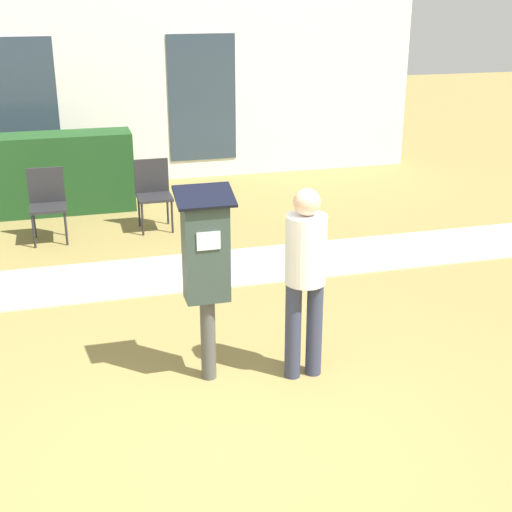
# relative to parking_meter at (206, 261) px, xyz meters

# --- Properties ---
(ground_plane) EXTENTS (40.00, 40.00, 0.00)m
(ground_plane) POSITION_rel_parking_meter_xyz_m (-0.14, -1.14, -1.02)
(ground_plane) COLOR olive
(sidewalk) EXTENTS (12.00, 1.10, 0.02)m
(sidewalk) POSITION_rel_parking_meter_xyz_m (-0.14, 2.29, -1.01)
(sidewalk) COLOR beige
(sidewalk) RESTS_ON ground
(building_facade) EXTENTS (10.00, 0.26, 3.20)m
(building_facade) POSITION_rel_parking_meter_xyz_m (-0.14, 6.55, 0.58)
(building_facade) COLOR white
(building_facade) RESTS_ON ground
(parking_meter) EXTENTS (0.44, 0.31, 1.59)m
(parking_meter) POSITION_rel_parking_meter_xyz_m (0.00, 0.00, 0.00)
(parking_meter) COLOR #4C4C4C
(parking_meter) RESTS_ON ground
(person_standing) EXTENTS (0.32, 0.32, 1.58)m
(person_standing) POSITION_rel_parking_meter_xyz_m (0.75, -0.16, -0.09)
(person_standing) COLOR #333851
(person_standing) RESTS_ON ground
(outdoor_chair_left) EXTENTS (0.44, 0.44, 0.90)m
(outdoor_chair_left) POSITION_rel_parking_meter_xyz_m (-1.23, 3.86, -0.49)
(outdoor_chair_left) COLOR #262628
(outdoor_chair_left) RESTS_ON ground
(outdoor_chair_middle) EXTENTS (0.44, 0.44, 0.90)m
(outdoor_chair_middle) POSITION_rel_parking_meter_xyz_m (0.10, 3.98, -0.49)
(outdoor_chair_middle) COLOR #262628
(outdoor_chair_middle) RESTS_ON ground
(hedge_row) EXTENTS (2.67, 0.60, 1.10)m
(hedge_row) POSITION_rel_parking_meter_xyz_m (-1.38, 5.07, -0.47)
(hedge_row) COLOR #1E471E
(hedge_row) RESTS_ON ground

